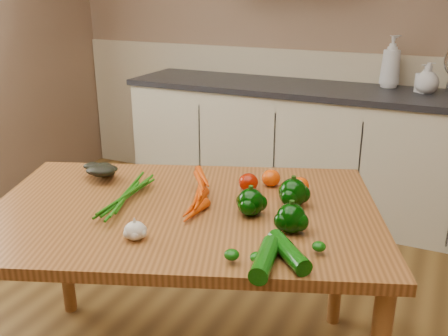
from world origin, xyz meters
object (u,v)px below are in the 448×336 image
at_px(tomato_b, 271,178).
at_px(tomato_c, 300,185).
at_px(tomato_a, 248,182).
at_px(garlic_bulb, 135,231).
at_px(soap_bottle_b, 424,78).
at_px(pepper_c, 291,218).
at_px(zucchini_b, 265,259).
at_px(pepper_b, 293,193).
at_px(zucchini_a, 289,252).
at_px(carrot_bunch, 176,194).
at_px(soap_bottle_a, 391,62).
at_px(table, 184,228).
at_px(pepper_a, 251,202).
at_px(soap_bottle_c, 428,78).
at_px(leafy_greens, 104,169).

xyz_separation_m(tomato_b, tomato_c, (0.13, -0.03, -0.00)).
relative_size(tomato_a, tomato_c, 1.08).
xyz_separation_m(garlic_bulb, tomato_b, (0.24, 0.62, 0.00)).
bearing_deg(tomato_c, soap_bottle_b, 78.90).
height_order(pepper_c, zucchini_b, pepper_c).
relative_size(pepper_b, zucchini_a, 0.52).
bearing_deg(tomato_c, carrot_bunch, -144.63).
bearing_deg(tomato_b, soap_bottle_a, 82.43).
xyz_separation_m(table, soap_bottle_b, (0.67, 1.93, 0.31)).
distance_m(tomato_b, tomato_c, 0.13).
distance_m(pepper_a, tomato_a, 0.23).
bearing_deg(zucchini_a, tomato_b, 114.88).
relative_size(table, carrot_bunch, 6.26).
bearing_deg(table, soap_bottle_b, 50.16).
xyz_separation_m(table, soap_bottle_c, (0.69, 1.92, 0.31)).
bearing_deg(zucchini_b, table, 147.24).
height_order(soap_bottle_a, pepper_b, soap_bottle_a).
bearing_deg(soap_bottle_c, pepper_a, 151.81).
bearing_deg(tomato_a, pepper_a, -65.77).
bearing_deg(soap_bottle_b, tomato_a, -73.01).
distance_m(soap_bottle_b, tomato_c, 1.66).
relative_size(carrot_bunch, tomato_c, 3.66).
distance_m(soap_bottle_c, zucchini_b, 2.21).
bearing_deg(zucchini_a, carrot_bunch, 156.58).
xyz_separation_m(leafy_greens, garlic_bulb, (0.41, -0.38, -0.02)).
distance_m(leafy_greens, zucchini_a, 0.95).
bearing_deg(tomato_a, leafy_greens, -165.47).
bearing_deg(pepper_c, pepper_b, 105.93).
distance_m(carrot_bunch, zucchini_a, 0.56).
relative_size(soap_bottle_b, carrot_bunch, 0.67).
relative_size(pepper_a, tomato_b, 1.28).
xyz_separation_m(table, leafy_greens, (-0.43, 0.10, 0.14)).
height_order(soap_bottle_c, tomato_a, soap_bottle_c).
bearing_deg(zucchini_a, soap_bottle_a, 90.59).
height_order(soap_bottle_c, garlic_bulb, soap_bottle_c).
relative_size(carrot_bunch, tomato_a, 3.40).
bearing_deg(pepper_b, garlic_bulb, -129.39).
distance_m(zucchini_a, zucchini_b, 0.09).
bearing_deg(pepper_b, tomato_a, 161.47).
relative_size(soap_bottle_c, pepper_b, 1.80).
xyz_separation_m(pepper_b, tomato_c, (-0.01, 0.13, -0.02)).
bearing_deg(soap_bottle_a, zucchini_a, 127.13).
bearing_deg(zucchini_b, soap_bottle_b, 83.56).
bearing_deg(leafy_greens, zucchini_a, -18.17).
distance_m(pepper_c, zucchini_a, 0.19).
bearing_deg(pepper_b, zucchini_b, -82.54).
distance_m(pepper_a, tomato_b, 0.29).
xyz_separation_m(table, pepper_a, (0.25, 0.05, 0.13)).
relative_size(soap_bottle_a, pepper_a, 3.47).
relative_size(carrot_bunch, tomato_b, 3.49).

